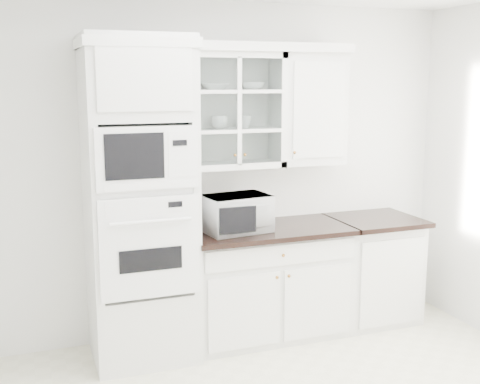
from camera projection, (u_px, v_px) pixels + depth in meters
name	position (u px, v px, depth m)	size (l,w,h in m)	color
room_shell	(290.00, 131.00, 3.66)	(4.00, 3.50, 2.70)	white
oven_column	(140.00, 202.00, 4.42)	(0.76, 0.68, 2.40)	silver
base_cabinet_run	(267.00, 281.00, 4.93)	(1.32, 0.67, 0.92)	silver
extra_base_cabinet	(372.00, 268.00, 5.27)	(0.72, 0.67, 0.92)	silver
upper_cabinet_glass	(232.00, 111.00, 4.72)	(0.80, 0.33, 0.90)	silver
upper_cabinet_solid	(309.00, 109.00, 4.95)	(0.55, 0.33, 0.90)	silver
crown_molding	(220.00, 47.00, 4.57)	(2.14, 0.38, 0.07)	white
countertop_microwave	(236.00, 213.00, 4.69)	(0.50, 0.41, 0.29)	white
bowl_a	(215.00, 87.00, 4.62)	(0.21, 0.21, 0.05)	white
bowl_b	(252.00, 86.00, 4.75)	(0.19, 0.19, 0.06)	white
cup_a	(219.00, 122.00, 4.72)	(0.13, 0.13, 0.10)	white
cup_b	(245.00, 122.00, 4.78)	(0.11, 0.11, 0.10)	white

